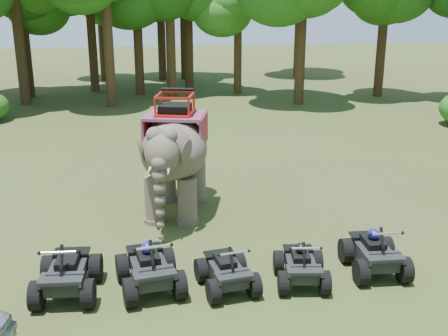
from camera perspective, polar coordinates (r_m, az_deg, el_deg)
The scene contains 22 objects.
ground at distance 14.49m, azimuth 0.74°, elevation -8.61°, with size 110.00×110.00×0.00m, color #47381E.
elephant at distance 16.56m, azimuth -4.93°, elevation 1.50°, with size 1.91×4.34×3.65m, color brown, non-canonical shape.
atv_0 at distance 12.85m, azimuth -15.72°, elevation -9.61°, with size 1.32×1.81×1.34m, color black, non-canonical shape.
atv_1 at distance 12.68m, azimuth -7.60°, elevation -9.43°, with size 1.32×1.81×1.34m, color black, non-canonical shape.
atv_2 at distance 12.63m, azimuth 0.29°, elevation -9.86°, with size 1.14×1.56×1.16m, color black, non-canonical shape.
atv_3 at distance 12.98m, azimuth 7.86°, elevation -9.25°, with size 1.13×1.55×1.15m, color black, non-canonical shape.
atv_4 at distance 13.79m, azimuth 15.11°, elevation -7.76°, with size 1.26×1.72×1.28m, color black, non-canonical shape.
tree_0 at distance 35.24m, azimuth -5.50°, elevation 14.51°, with size 6.32×6.32×9.03m, color #195114, non-canonical shape.
tree_1 at distance 36.23m, azimuth 1.42°, elevation 12.74°, with size 4.62×4.62×6.60m, color #195114, non-canonical shape.
tree_2 at distance 32.97m, azimuth 7.89°, elevation 14.38°, with size 6.45×6.45×9.22m, color #195114, non-canonical shape.
tree_3 at distance 36.54m, azimuth 15.89°, elevation 14.12°, with size 6.38×6.38×9.12m, color #195114, non-canonical shape.
tree_29 at distance 36.55m, azimuth -20.32°, elevation 14.07°, with size 6.70×6.70×9.58m, color #195114, non-canonical shape.
tree_30 at distance 32.59m, azimuth -11.74°, elevation 13.41°, with size 5.87×5.87×8.38m, color #195114, non-canonical shape.
tree_32 at distance 36.29m, azimuth -8.80°, elevation 14.38°, with size 6.24×6.24×8.91m, color #195114, non-canonical shape.
tree_33 at distance 37.25m, azimuth -3.66°, elevation 14.92°, with size 6.51×6.51×9.30m, color #195114, non-canonical shape.
tree_34 at distance 34.44m, azimuth -20.31°, elevation 14.18°, with size 6.92×6.92×9.89m, color #195114, non-canonical shape.
tree_36 at distance 42.18m, azimuth -6.44°, elevation 15.07°, with size 6.40×6.40×9.14m, color #195114, non-canonical shape.
tree_37 at distance 43.93m, azimuth 7.62°, elevation 15.01°, with size 6.27×6.27×8.96m, color #195114, non-canonical shape.
tree_38 at distance 37.96m, azimuth -13.38°, elevation 14.09°, with size 6.08×6.08×8.69m, color #195114, non-canonical shape.
tree_40 at distance 42.69m, azimuth -12.37°, elevation 14.32°, with size 5.89×5.89×8.41m, color #195114, non-canonical shape.
tree_41 at distance 37.16m, azimuth -19.61°, elevation 12.79°, with size 5.44×5.44×7.77m, color #195114, non-canonical shape.
tree_42 at distance 42.27m, azimuth -4.11°, elevation 15.13°, with size 6.39×6.39×9.13m, color #195114, non-canonical shape.
Camera 1 is at (-2.20, -12.81, 6.42)m, focal length 45.00 mm.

